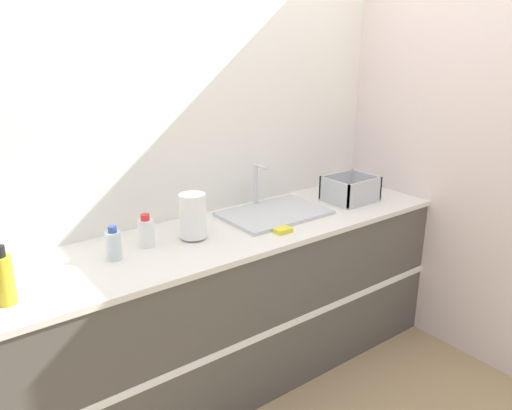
{
  "coord_description": "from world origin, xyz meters",
  "views": [
    {
      "loc": [
        -1.38,
        -1.73,
        1.87
      ],
      "look_at": [
        0.13,
        0.29,
        1.02
      ],
      "focal_mm": 35.0,
      "sensor_mm": 36.0,
      "label": 1
    }
  ],
  "objects_px": {
    "paper_towel_roll": "(193,216)",
    "bottle_yellow": "(4,279)",
    "dish_rack": "(350,192)",
    "bottle_clear": "(114,245)",
    "bottle_white_spray": "(146,232)",
    "sink": "(274,212)"
  },
  "relations": [
    {
      "from": "bottle_white_spray",
      "to": "bottle_clear",
      "type": "xyz_separation_m",
      "value": [
        -0.18,
        -0.05,
        -0.0
      ]
    },
    {
      "from": "bottle_yellow",
      "to": "bottle_clear",
      "type": "height_order",
      "value": "bottle_yellow"
    },
    {
      "from": "dish_rack",
      "to": "bottle_clear",
      "type": "bearing_deg",
      "value": 178.22
    },
    {
      "from": "paper_towel_roll",
      "to": "bottle_white_spray",
      "type": "bearing_deg",
      "value": 167.27
    },
    {
      "from": "paper_towel_roll",
      "to": "bottle_clear",
      "type": "bearing_deg",
      "value": -179.89
    },
    {
      "from": "dish_rack",
      "to": "bottle_clear",
      "type": "relative_size",
      "value": 1.82
    },
    {
      "from": "sink",
      "to": "paper_towel_roll",
      "type": "xyz_separation_m",
      "value": [
        -0.55,
        -0.04,
        0.1
      ]
    },
    {
      "from": "paper_towel_roll",
      "to": "bottle_clear",
      "type": "relative_size",
      "value": 1.45
    },
    {
      "from": "paper_towel_roll",
      "to": "bottle_clear",
      "type": "xyz_separation_m",
      "value": [
        -0.42,
        -0.0,
        -0.05
      ]
    },
    {
      "from": "dish_rack",
      "to": "bottle_white_spray",
      "type": "distance_m",
      "value": 1.32
    },
    {
      "from": "paper_towel_roll",
      "to": "bottle_yellow",
      "type": "relative_size",
      "value": 0.99
    },
    {
      "from": "sink",
      "to": "dish_rack",
      "type": "height_order",
      "value": "sink"
    },
    {
      "from": "sink",
      "to": "bottle_yellow",
      "type": "xyz_separation_m",
      "value": [
        -1.45,
        -0.18,
        0.09
      ]
    },
    {
      "from": "dish_rack",
      "to": "bottle_white_spray",
      "type": "xyz_separation_m",
      "value": [
        -1.32,
        0.1,
        0.01
      ]
    },
    {
      "from": "bottle_yellow",
      "to": "dish_rack",
      "type": "bearing_deg",
      "value": 2.8
    },
    {
      "from": "bottle_yellow",
      "to": "bottle_clear",
      "type": "bearing_deg",
      "value": 16.58
    },
    {
      "from": "bottle_white_spray",
      "to": "bottle_yellow",
      "type": "bearing_deg",
      "value": -163.57
    },
    {
      "from": "bottle_white_spray",
      "to": "dish_rack",
      "type": "bearing_deg",
      "value": -4.32
    },
    {
      "from": "bottle_white_spray",
      "to": "bottle_yellow",
      "type": "distance_m",
      "value": 0.7
    },
    {
      "from": "bottle_white_spray",
      "to": "sink",
      "type": "bearing_deg",
      "value": -1.18
    },
    {
      "from": "sink",
      "to": "bottle_white_spray",
      "type": "xyz_separation_m",
      "value": [
        -0.78,
        0.02,
        0.06
      ]
    },
    {
      "from": "bottle_yellow",
      "to": "sink",
      "type": "bearing_deg",
      "value": 7.11
    }
  ]
}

